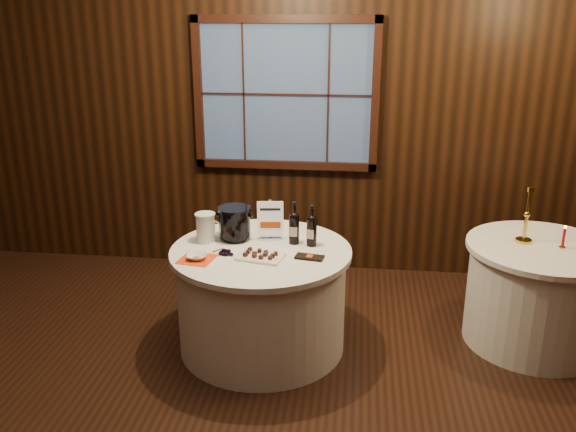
# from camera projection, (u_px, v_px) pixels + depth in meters

# --- Properties ---
(back_wall) EXTENTS (6.00, 0.10, 3.00)m
(back_wall) POSITION_uv_depth(u_px,v_px,m) (286.00, 106.00, 5.42)
(back_wall) COLOR black
(back_wall) RESTS_ON ground
(main_table) EXTENTS (1.28, 1.28, 0.77)m
(main_table) POSITION_uv_depth(u_px,v_px,m) (262.00, 298.00, 4.41)
(main_table) COLOR white
(main_table) RESTS_ON ground
(side_table) EXTENTS (1.08, 1.08, 0.77)m
(side_table) POSITION_uv_depth(u_px,v_px,m) (537.00, 294.00, 4.47)
(side_table) COLOR white
(side_table) RESTS_ON ground
(sign_stand) EXTENTS (0.19, 0.11, 0.30)m
(sign_stand) POSITION_uv_depth(u_px,v_px,m) (270.00, 226.00, 4.42)
(sign_stand) COLOR silver
(sign_stand) RESTS_ON main_table
(port_bottle_left) EXTENTS (0.07, 0.08, 0.31)m
(port_bottle_left) POSITION_uv_depth(u_px,v_px,m) (294.00, 226.00, 4.34)
(port_bottle_left) COLOR black
(port_bottle_left) RESTS_ON main_table
(port_bottle_right) EXTENTS (0.07, 0.08, 0.30)m
(port_bottle_right) POSITION_uv_depth(u_px,v_px,m) (312.00, 228.00, 4.30)
(port_bottle_right) COLOR black
(port_bottle_right) RESTS_ON main_table
(ice_bucket) EXTENTS (0.24, 0.24, 0.25)m
(ice_bucket) POSITION_uv_depth(u_px,v_px,m) (235.00, 223.00, 4.42)
(ice_bucket) COLOR black
(ice_bucket) RESTS_ON main_table
(chocolate_plate) EXTENTS (0.34, 0.26, 0.04)m
(chocolate_plate) POSITION_uv_depth(u_px,v_px,m) (260.00, 256.00, 4.12)
(chocolate_plate) COLOR white
(chocolate_plate) RESTS_ON main_table
(chocolate_box) EXTENTS (0.20, 0.13, 0.02)m
(chocolate_box) POSITION_uv_depth(u_px,v_px,m) (310.00, 257.00, 4.12)
(chocolate_box) COLOR black
(chocolate_box) RESTS_ON main_table
(grape_bunch) EXTENTS (0.17, 0.10, 0.04)m
(grape_bunch) POSITION_uv_depth(u_px,v_px,m) (226.00, 252.00, 4.19)
(grape_bunch) COLOR black
(grape_bunch) RESTS_ON main_table
(glass_pitcher) EXTENTS (0.20, 0.15, 0.21)m
(glass_pitcher) POSITION_uv_depth(u_px,v_px,m) (206.00, 227.00, 4.39)
(glass_pitcher) COLOR silver
(glass_pitcher) RESTS_ON main_table
(orange_napkin) EXTENTS (0.26, 0.26, 0.00)m
(orange_napkin) POSITION_uv_depth(u_px,v_px,m) (197.00, 259.00, 4.11)
(orange_napkin) COLOR red
(orange_napkin) RESTS_ON main_table
(cracker_bowl) EXTENTS (0.15, 0.15, 0.03)m
(cracker_bowl) POSITION_uv_depth(u_px,v_px,m) (197.00, 257.00, 4.10)
(cracker_bowl) COLOR white
(cracker_bowl) RESTS_ON orange_napkin
(brass_candlestick) EXTENTS (0.12, 0.12, 0.42)m
(brass_candlestick) POSITION_uv_depth(u_px,v_px,m) (526.00, 222.00, 4.36)
(brass_candlestick) COLOR gold
(brass_candlestick) RESTS_ON side_table
(red_candle) EXTENTS (0.05, 0.05, 0.17)m
(red_candle) POSITION_uv_depth(u_px,v_px,m) (563.00, 239.00, 4.28)
(red_candle) COLOR gold
(red_candle) RESTS_ON side_table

